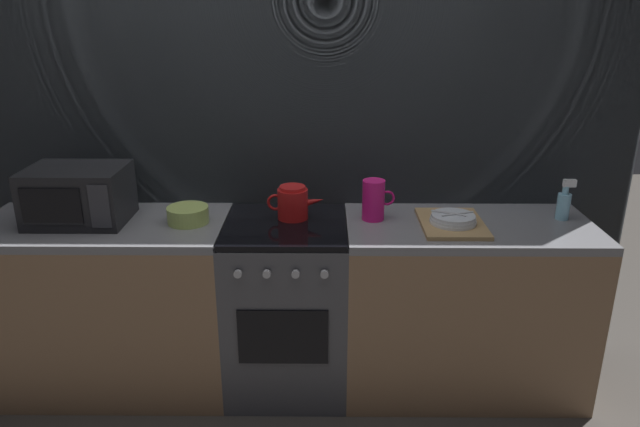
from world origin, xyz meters
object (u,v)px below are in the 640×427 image
at_px(stove_unit, 287,305).
at_px(kettle, 293,203).
at_px(pitcher, 374,200).
at_px(dish_pile, 452,221).
at_px(spray_bottle, 564,204).
at_px(mixing_bowl, 188,215).
at_px(microwave, 78,195).

relative_size(stove_unit, kettle, 3.16).
distance_m(pitcher, dish_pile, 0.39).
relative_size(stove_unit, pitcher, 4.50).
bearing_deg(dish_pile, spray_bottle, 10.16).
distance_m(kettle, mixing_bowl, 0.51).
xyz_separation_m(microwave, spray_bottle, (2.36, 0.05, -0.06)).
height_order(stove_unit, spray_bottle, spray_bottle).
relative_size(microwave, kettle, 1.62).
relative_size(dish_pile, spray_bottle, 1.97).
bearing_deg(mixing_bowl, microwave, 178.43).
distance_m(stove_unit, mixing_bowl, 0.68).
distance_m(mixing_bowl, dish_pile, 1.28).
height_order(dish_pile, spray_bottle, spray_bottle).
bearing_deg(pitcher, mixing_bowl, -176.58).
bearing_deg(spray_bottle, dish_pile, -169.84).
xyz_separation_m(stove_unit, dish_pile, (0.80, -0.03, 0.47)).
bearing_deg(spray_bottle, kettle, 179.97).
bearing_deg(spray_bottle, mixing_bowl, -178.02).
relative_size(microwave, spray_bottle, 2.27).
distance_m(microwave, mixing_bowl, 0.54).
xyz_separation_m(kettle, mixing_bowl, (-0.51, -0.06, -0.04)).
bearing_deg(dish_pile, stove_unit, 177.80).
xyz_separation_m(pitcher, spray_bottle, (0.93, 0.01, -0.02)).
xyz_separation_m(mixing_bowl, pitcher, (0.90, 0.05, 0.06)).
xyz_separation_m(stove_unit, microwave, (-1.00, 0.02, 0.59)).
height_order(stove_unit, microwave, microwave).
distance_m(microwave, spray_bottle, 2.37).
distance_m(stove_unit, kettle, 0.54).
bearing_deg(stove_unit, spray_bottle, 2.93).
distance_m(microwave, dish_pile, 1.81).
bearing_deg(mixing_bowl, pitcher, 3.42).
bearing_deg(microwave, kettle, 2.75).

